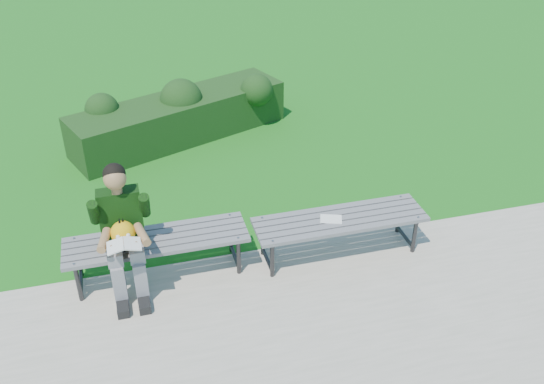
{
  "coord_description": "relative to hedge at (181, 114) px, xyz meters",
  "views": [
    {
      "loc": [
        -0.88,
        -5.07,
        4.01
      ],
      "look_at": [
        0.47,
        -0.09,
        0.79
      ],
      "focal_mm": 40.0,
      "sensor_mm": 36.0,
      "label": 1
    }
  ],
  "objects": [
    {
      "name": "bench_left",
      "position": [
        -0.66,
        -3.08,
        0.05
      ],
      "size": [
        1.8,
        0.5,
        0.46
      ],
      "color": "gray",
      "rests_on": "walkway"
    },
    {
      "name": "bench_right",
      "position": [
        1.22,
        -3.22,
        0.05
      ],
      "size": [
        1.8,
        0.5,
        0.46
      ],
      "color": "gray",
      "rests_on": "walkway"
    },
    {
      "name": "ground",
      "position": [
        0.06,
        -2.94,
        -0.36
      ],
      "size": [
        80.0,
        80.0,
        0.0
      ],
      "color": "#307D21",
      "rests_on": "ground"
    },
    {
      "name": "paper_sheet",
      "position": [
        1.12,
        -3.22,
        0.11
      ],
      "size": [
        0.26,
        0.22,
        0.01
      ],
      "color": "white",
      "rests_on": "bench_right"
    },
    {
      "name": "seated_boy",
      "position": [
        -0.96,
        -3.17,
        0.35
      ],
      "size": [
        0.56,
        0.76,
        1.31
      ],
      "color": "gray",
      "rests_on": "walkway"
    },
    {
      "name": "walkway",
      "position": [
        0.06,
        -4.69,
        -0.35
      ],
      "size": [
        30.0,
        3.5,
        0.02
      ],
      "color": "#A89E8D",
      "rests_on": "ground"
    },
    {
      "name": "hedge",
      "position": [
        0.0,
        0.0,
        0.0
      ],
      "size": [
        3.23,
        1.89,
        0.87
      ],
      "color": "#1F4315",
      "rests_on": "ground"
    }
  ]
}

